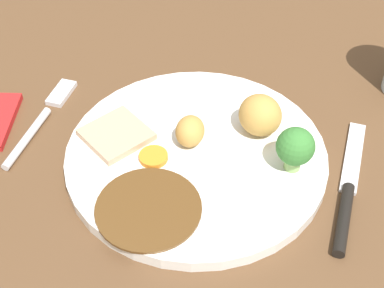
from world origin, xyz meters
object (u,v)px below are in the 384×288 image
(broccoli_floret, at_px, (295,147))
(knife, at_px, (347,194))
(fork, at_px, (42,118))
(dinner_plate, at_px, (192,155))
(meat_slice_main, at_px, (116,135))
(carrot_coin_front, at_px, (153,157))
(roast_potato_right, at_px, (260,115))
(roast_potato_left, at_px, (190,131))

(broccoli_floret, bearing_deg, knife, -14.15)
(fork, bearing_deg, knife, -92.28)
(dinner_plate, height_order, meat_slice_main, meat_slice_main)
(knife, bearing_deg, carrot_coin_front, 96.00)
(fork, distance_m, knife, 0.35)
(fork, relative_size, knife, 0.83)
(meat_slice_main, relative_size, roast_potato_right, 1.32)
(roast_potato_left, height_order, carrot_coin_front, roast_potato_left)
(dinner_plate, distance_m, carrot_coin_front, 0.04)
(dinner_plate, bearing_deg, broccoli_floret, 0.29)
(dinner_plate, bearing_deg, roast_potato_right, 36.74)
(carrot_coin_front, bearing_deg, fork, 164.11)
(carrot_coin_front, height_order, fork, carrot_coin_front)
(carrot_coin_front, bearing_deg, meat_slice_main, 155.55)
(meat_slice_main, bearing_deg, roast_potato_left, 8.23)
(dinner_plate, bearing_deg, meat_slice_main, 179.26)
(broccoli_floret, bearing_deg, carrot_coin_front, -171.44)
(carrot_coin_front, bearing_deg, roast_potato_right, 34.33)
(broccoli_floret, bearing_deg, roast_potato_left, 173.78)
(broccoli_floret, distance_m, knife, 0.07)
(roast_potato_left, bearing_deg, dinner_plate, -67.70)
(broccoli_floret, height_order, knife, broccoli_floret)
(dinner_plate, relative_size, broccoli_floret, 5.53)
(meat_slice_main, relative_size, carrot_coin_front, 2.08)
(meat_slice_main, relative_size, broccoli_floret, 1.26)
(dinner_plate, bearing_deg, carrot_coin_front, -150.25)
(roast_potato_left, relative_size, fork, 0.24)
(carrot_coin_front, relative_size, fork, 0.20)
(roast_potato_right, bearing_deg, carrot_coin_front, -145.67)
(fork, bearing_deg, carrot_coin_front, -102.38)
(roast_potato_right, relative_size, carrot_coin_front, 1.58)
(broccoli_floret, bearing_deg, fork, 175.95)
(carrot_coin_front, bearing_deg, dinner_plate, 29.75)
(meat_slice_main, xyz_separation_m, roast_potato_left, (0.08, 0.01, 0.01))
(dinner_plate, height_order, knife, dinner_plate)
(fork, bearing_deg, dinner_plate, -93.02)
(roast_potato_left, relative_size, knife, 0.20)
(roast_potato_right, relative_size, broccoli_floret, 0.96)
(meat_slice_main, height_order, roast_potato_right, roast_potato_right)
(meat_slice_main, height_order, knife, meat_slice_main)
(dinner_plate, xyz_separation_m, fork, (-0.18, 0.02, -0.00))
(carrot_coin_front, xyz_separation_m, fork, (-0.15, 0.04, -0.01))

